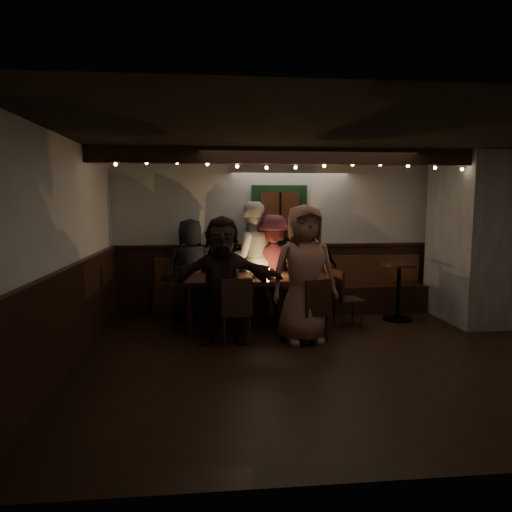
{
  "coord_description": "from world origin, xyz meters",
  "views": [
    {
      "loc": [
        -1.38,
        -5.26,
        1.86
      ],
      "look_at": [
        -0.68,
        1.6,
        1.05
      ],
      "focal_mm": 32.0,
      "sensor_mm": 36.0,
      "label": 1
    }
  ],
  "objects": [
    {
      "name": "chair_end",
      "position": [
        0.62,
        1.34,
        0.48
      ],
      "size": [
        0.44,
        0.44,
        0.85
      ],
      "color": "black",
      "rests_on": "ground"
    },
    {
      "name": "person_g",
      "position": [
        -0.14,
        0.61,
        0.92
      ],
      "size": [
        0.97,
        0.71,
        1.84
      ],
      "primitive_type": "imported",
      "rotation": [
        0.0,
        0.0,
        0.14
      ],
      "color": "#865749",
      "rests_on": "ground"
    },
    {
      "name": "person_a",
      "position": [
        -1.69,
        2.03,
        0.8
      ],
      "size": [
        0.86,
        0.64,
        1.61
      ],
      "primitive_type": "imported",
      "rotation": [
        0.0,
        0.0,
        3.32
      ],
      "color": "black",
      "rests_on": "ground"
    },
    {
      "name": "person_d",
      "position": [
        -0.35,
        2.06,
        0.83
      ],
      "size": [
        1.11,
        0.69,
        1.66
      ],
      "primitive_type": "imported",
      "rotation": [
        0.0,
        0.0,
        3.07
      ],
      "color": "#5A212A",
      "rests_on": "ground"
    },
    {
      "name": "dining_table",
      "position": [
        -0.68,
        1.4,
        0.7
      ],
      "size": [
        2.14,
        0.92,
        0.93
      ],
      "color": "black",
      "rests_on": "ground"
    },
    {
      "name": "chair_near_right",
      "position": [
        -0.01,
        0.53,
        0.49
      ],
      "size": [
        0.51,
        0.51,
        0.87
      ],
      "color": "black",
      "rests_on": "ground"
    },
    {
      "name": "person_e",
      "position": [
        0.25,
        2.04,
        0.78
      ],
      "size": [
        0.97,
        0.55,
        1.55
      ],
      "primitive_type": "imported",
      "rotation": [
        0.0,
        0.0,
        2.94
      ],
      "color": "black",
      "rests_on": "ground"
    },
    {
      "name": "high_top",
      "position": [
        1.59,
        1.58,
        0.57
      ],
      "size": [
        0.57,
        0.57,
        0.91
      ],
      "color": "black",
      "rests_on": "ground"
    },
    {
      "name": "chair_near_left",
      "position": [
        -1.05,
        0.56,
        0.5
      ],
      "size": [
        0.44,
        0.44,
        0.89
      ],
      "color": "black",
      "rests_on": "ground"
    },
    {
      "name": "person_c",
      "position": [
        -0.71,
        2.14,
        0.94
      ],
      "size": [
        1.01,
        0.84,
        1.88
      ],
      "primitive_type": "imported",
      "rotation": [
        0.0,
        0.0,
        3.29
      ],
      "color": "silver",
      "rests_on": "ground"
    },
    {
      "name": "room",
      "position": [
        1.07,
        1.42,
        1.07
      ],
      "size": [
        6.02,
        5.01,
        2.62
      ],
      "color": "black",
      "rests_on": "ground"
    },
    {
      "name": "person_f",
      "position": [
        -1.22,
        0.66,
        0.85
      ],
      "size": [
        1.58,
        0.54,
        1.69
      ],
      "primitive_type": "imported",
      "rotation": [
        0.0,
        0.0,
        -0.03
      ],
      "color": "black",
      "rests_on": "ground"
    },
    {
      "name": "person_b",
      "position": [
        -1.24,
        2.07,
        0.77
      ],
      "size": [
        0.64,
        0.5,
        1.54
      ],
      "primitive_type": "imported",
      "rotation": [
        0.0,
        0.0,
        2.89
      ],
      "color": "black",
      "rests_on": "ground"
    }
  ]
}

